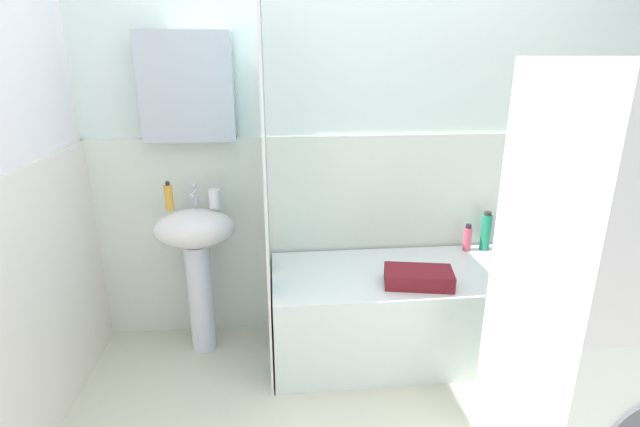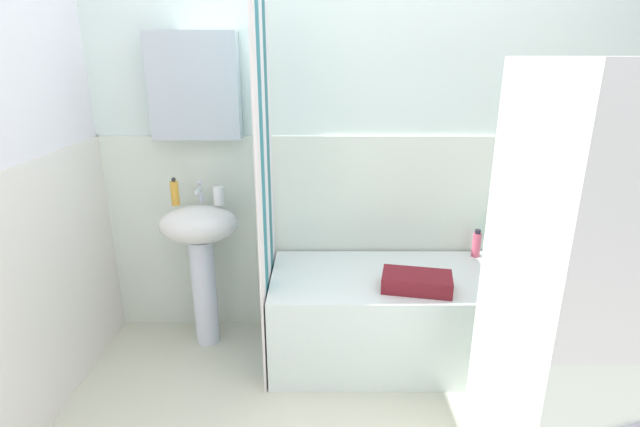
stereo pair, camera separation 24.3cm
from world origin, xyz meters
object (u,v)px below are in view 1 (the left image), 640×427
at_px(body_wash_bottle, 486,232).
at_px(toothbrush_cup, 215,199).
at_px(bathtub, 406,311).
at_px(sink, 197,250).
at_px(lotion_bottle, 502,234).
at_px(soap_dispenser, 169,197).
at_px(washer_dryer_stack, 610,296).
at_px(shampoo_bottle, 467,238).
at_px(towel_folded, 418,277).

bearing_deg(body_wash_bottle, toothbrush_cup, -177.38).
height_order(bathtub, body_wash_bottle, body_wash_bottle).
relative_size(sink, lotion_bottle, 4.30).
bearing_deg(sink, soap_dispenser, 165.20).
xyz_separation_m(body_wash_bottle, washer_dryer_stack, (-0.09, -1.18, 0.20)).
xyz_separation_m(lotion_bottle, body_wash_bottle, (-0.11, -0.02, 0.02)).
bearing_deg(sink, shampoo_bottle, 4.18).
relative_size(lotion_bottle, body_wash_bottle, 0.81).
xyz_separation_m(soap_dispenser, lotion_bottle, (1.95, 0.10, -0.32)).
distance_m(shampoo_bottle, towel_folded, 0.60).
distance_m(toothbrush_cup, lotion_bottle, 1.73).
height_order(shampoo_bottle, towel_folded, shampoo_bottle).
bearing_deg(shampoo_bottle, sink, -175.82).
distance_m(lotion_bottle, towel_folded, 0.79).
xyz_separation_m(sink, washer_dryer_stack, (1.62, -1.06, 0.19)).
relative_size(sink, bathtub, 0.56).
bearing_deg(washer_dryer_stack, bathtub, 116.39).
relative_size(body_wash_bottle, washer_dryer_stack, 0.15).
bearing_deg(towel_folded, shampoo_bottle, 44.28).
xyz_separation_m(sink, shampoo_bottle, (1.59, 0.12, -0.04)).
distance_m(sink, towel_folded, 1.21).
height_order(body_wash_bottle, shampoo_bottle, body_wash_bottle).
bearing_deg(lotion_bottle, towel_folded, -146.28).
distance_m(lotion_bottle, shampoo_bottle, 0.22).
height_order(soap_dispenser, body_wash_bottle, soap_dispenser).
height_order(towel_folded, washer_dryer_stack, washer_dryer_stack).
distance_m(soap_dispenser, towel_folded, 1.39).
distance_m(toothbrush_cup, shampoo_bottle, 1.52).
relative_size(lotion_bottle, towel_folded, 0.57).
distance_m(bathtub, towel_folded, 0.34).
bearing_deg(washer_dryer_stack, body_wash_bottle, 85.76).
distance_m(bathtub, washer_dryer_stack, 1.17).
relative_size(soap_dispenser, lotion_bottle, 0.80).
relative_size(toothbrush_cup, lotion_bottle, 0.51).
bearing_deg(lotion_bottle, soap_dispenser, -177.06).
xyz_separation_m(lotion_bottle, shampoo_bottle, (-0.22, -0.02, -0.01)).
bearing_deg(body_wash_bottle, soap_dispenser, -177.37).
xyz_separation_m(soap_dispenser, shampoo_bottle, (1.72, 0.08, -0.34)).
bearing_deg(soap_dispenser, shampoo_bottle, 2.77).
relative_size(shampoo_bottle, towel_folded, 0.48).
relative_size(body_wash_bottle, towel_folded, 0.70).
bearing_deg(toothbrush_cup, bathtub, -9.94).
bearing_deg(shampoo_bottle, lotion_bottle, 4.31).
height_order(soap_dispenser, lotion_bottle, soap_dispenser).
distance_m(body_wash_bottle, towel_folded, 0.69).
xyz_separation_m(soap_dispenser, washer_dryer_stack, (1.75, -1.09, -0.10)).
bearing_deg(soap_dispenser, bathtub, -7.62).
bearing_deg(washer_dryer_stack, toothbrush_cup, 143.76).
relative_size(soap_dispenser, washer_dryer_stack, 0.10).
bearing_deg(body_wash_bottle, washer_dryer_stack, -94.24).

